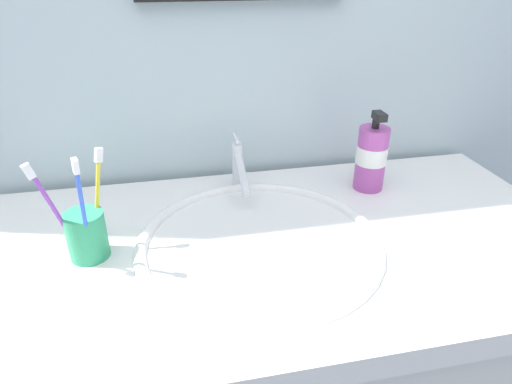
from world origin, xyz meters
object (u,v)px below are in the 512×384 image
object	(u,v)px
faucet	(239,167)
toothbrush_yellow	(97,194)
toothbrush_cup	(87,235)
toothbrush_purple	(52,209)
toothbrush_blue	(82,207)
soap_dispenser	(371,157)

from	to	relation	value
faucet	toothbrush_yellow	distance (m)	0.33
toothbrush_cup	toothbrush_purple	size ratio (longest dim) A/B	0.45
toothbrush_blue	soap_dispenser	xyz separation A→B (m)	(0.57, 0.18, -0.04)
faucet	toothbrush_yellow	size ratio (longest dim) A/B	0.87
toothbrush_yellow	soap_dispenser	world-z (taller)	toothbrush_yellow
toothbrush_cup	toothbrush_blue	size ratio (longest dim) A/B	0.43
faucet	soap_dispenser	size ratio (longest dim) A/B	0.88
toothbrush_yellow	toothbrush_blue	bearing A→B (deg)	-104.58
toothbrush_blue	toothbrush_yellow	xyz separation A→B (m)	(0.01, 0.06, -0.01)
toothbrush_blue	toothbrush_cup	bearing A→B (deg)	107.32
toothbrush_blue	toothbrush_yellow	world-z (taller)	toothbrush_blue
faucet	toothbrush_purple	xyz separation A→B (m)	(-0.34, -0.21, 0.06)
toothbrush_cup	toothbrush_blue	xyz separation A→B (m)	(0.01, -0.04, 0.08)
faucet	toothbrush_yellow	bearing A→B (deg)	-148.01
toothbrush_blue	toothbrush_purple	bearing A→B (deg)	165.03
toothbrush_cup	toothbrush_yellow	size ratio (longest dim) A/B	0.47
toothbrush_blue	toothbrush_yellow	bearing A→B (deg)	75.42
faucet	soap_dispenser	bearing A→B (deg)	-9.35
toothbrush_cup	toothbrush_purple	distance (m)	0.08
toothbrush_cup	toothbrush_purple	bearing A→B (deg)	-148.35
toothbrush_cup	toothbrush_blue	distance (m)	0.08
toothbrush_purple	toothbrush_yellow	size ratio (longest dim) A/B	1.05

